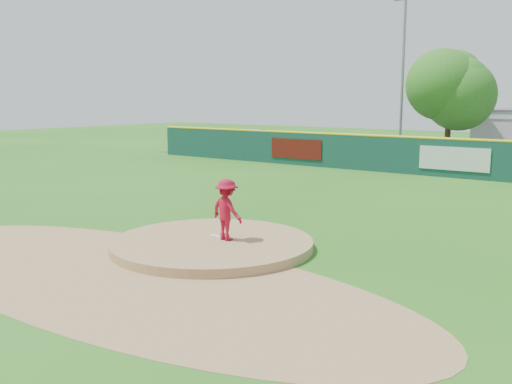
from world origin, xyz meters
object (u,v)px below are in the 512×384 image
Objects in this scene: deciduous_tree at (450,90)px; light_pole_left at (403,69)px; pitcher at (227,210)px; playground_slide at (254,141)px.

deciduous_tree is 0.67× the size of light_pole_left.
deciduous_tree is at bearing -74.62° from pitcher.
deciduous_tree reaches higher than playground_slide.
light_pole_left is at bearing -66.70° from pitcher.
light_pole_left reaches higher than playground_slide.
deciduous_tree is at bearing 8.22° from playground_slide.
playground_slide is 0.43× the size of deciduous_tree.
light_pole_left is at bearing 22.06° from playground_slide.
pitcher is at bearing -54.52° from playground_slide.
pitcher is 0.23× the size of deciduous_tree.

